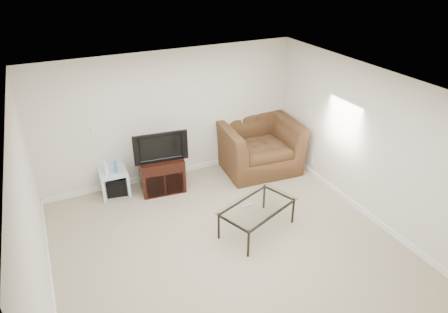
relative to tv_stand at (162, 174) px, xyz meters
name	(u,v)px	position (x,y,z in m)	size (l,w,h in m)	color
floor	(228,248)	(0.38, -2.05, -0.33)	(5.00, 5.00, 0.00)	tan
ceiling	(229,91)	(0.38, -2.05, 2.17)	(5.00, 5.00, 0.00)	white
wall_back	(170,116)	(0.38, 0.45, 0.92)	(5.00, 0.02, 2.50)	silver
wall_left	(33,226)	(-2.12, -2.05, 0.92)	(0.02, 5.00, 2.50)	silver
wall_right	(367,144)	(2.88, -2.05, 0.92)	(0.02, 5.00, 2.50)	silver
plate_back	(94,130)	(-1.02, 0.44, 0.92)	(0.12, 0.02, 0.12)	white
plate_right_switch	(308,111)	(2.87, -0.45, 0.92)	(0.02, 0.09, 0.13)	white
plate_right_outlet	(312,161)	(2.87, -0.75, -0.03)	(0.02, 0.08, 0.12)	white
tv_stand	(162,174)	(0.00, 0.00, 0.00)	(0.79, 0.55, 0.66)	black
dvd_player	(161,165)	(0.00, -0.04, 0.22)	(0.41, 0.29, 0.06)	black
television	(160,145)	(0.00, -0.03, 0.61)	(0.90, 0.18, 0.56)	black
side_table	(114,182)	(-0.84, 0.23, -0.09)	(0.49, 0.49, 0.47)	silver
subwoofer	(116,185)	(-0.81, 0.25, -0.16)	(0.36, 0.36, 0.36)	black
game_console	(105,168)	(-0.96, 0.22, 0.25)	(0.05, 0.16, 0.22)	white
game_case	(116,167)	(-0.78, 0.21, 0.24)	(0.05, 0.14, 0.19)	#337FCC
recliner	(259,138)	(2.04, -0.02, 0.34)	(1.54, 1.00, 1.34)	#4E2E20
coffee_table	(257,218)	(0.99, -1.85, -0.09)	(1.22, 0.69, 0.48)	black
remote	(247,206)	(0.82, -1.79, 0.16)	(0.19, 0.05, 0.02)	#B2B2B7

